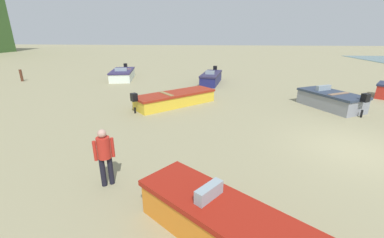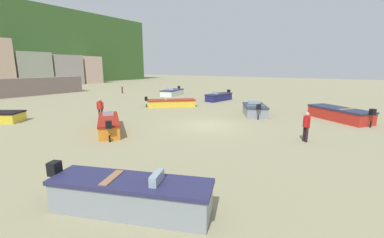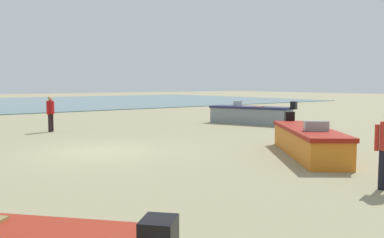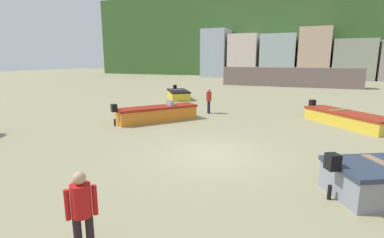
{
  "view_description": "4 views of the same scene",
  "coord_description": "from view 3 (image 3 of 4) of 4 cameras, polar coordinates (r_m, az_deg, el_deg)",
  "views": [
    {
      "loc": [
        -8.31,
        4.99,
        3.92
      ],
      "look_at": [
        1.18,
        5.89,
        0.56
      ],
      "focal_mm": 22.83,
      "sensor_mm": 36.0,
      "label": 1
    },
    {
      "loc": [
        -14.47,
        -8.31,
        3.98
      ],
      "look_at": [
        -1.43,
        0.36,
        0.66
      ],
      "focal_mm": 23.23,
      "sensor_mm": 36.0,
      "label": 2
    },
    {
      "loc": [
        5.07,
        11.77,
        2.16
      ],
      "look_at": [
        -2.37,
        1.74,
        1.05
      ],
      "focal_mm": 36.79,
      "sensor_mm": 36.0,
      "label": 3
    },
    {
      "loc": [
        3.09,
        -9.7,
        3.45
      ],
      "look_at": [
        -1.55,
        1.73,
        0.88
      ],
      "focal_mm": 26.81,
      "sensor_mm": 36.0,
      "label": 4
    }
  ],
  "objects": [
    {
      "name": "ground_plane",
      "position": [
        12.99,
        -13.14,
        -4.62
      ],
      "size": [
        160.0,
        160.0,
        0.0
      ],
      "primitive_type": "plane",
      "color": "gray"
    },
    {
      "name": "beach_walker_distant",
      "position": [
        18.86,
        -19.84,
        1.12
      ],
      "size": [
        0.48,
        0.48,
        1.62
      ],
      "rotation": [
        0.0,
        0.0,
        0.8
      ],
      "color": "black",
      "rests_on": "ground"
    },
    {
      "name": "boat_orange_5",
      "position": [
        12.41,
        16.43,
        -3.11
      ],
      "size": [
        3.78,
        4.41,
        1.16
      ],
      "rotation": [
        0.0,
        0.0,
        5.63
      ],
      "color": "orange",
      "rests_on": "ground"
    },
    {
      "name": "boat_grey_2",
      "position": [
        21.59,
        8.51,
        0.61
      ],
      "size": [
        2.76,
        4.72,
        1.28
      ],
      "rotation": [
        0.0,
        0.0,
        3.52
      ],
      "color": "gray",
      "rests_on": "ground"
    }
  ]
}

